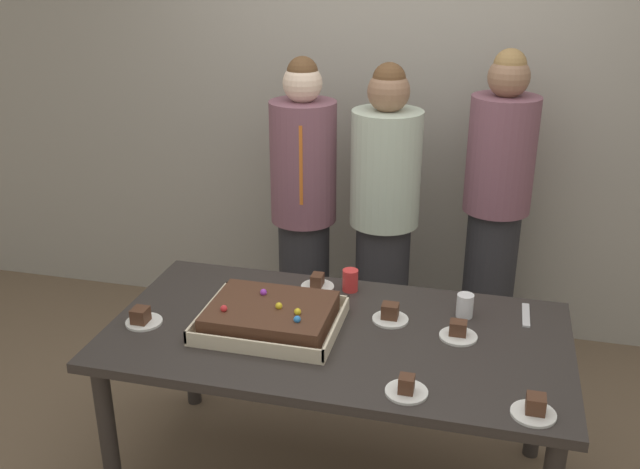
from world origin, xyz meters
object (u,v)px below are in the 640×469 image
at_px(sheet_cake, 271,317).
at_px(plated_slice_near_right, 142,318).
at_px(plated_slice_near_left, 535,409).
at_px(drink_cup_middle, 465,306).
at_px(drink_cup_nearest, 350,280).
at_px(plated_slice_far_right, 458,332).
at_px(plated_slice_center_front, 317,284).
at_px(cake_server_utensil, 526,315).
at_px(person_striped_tie_right, 496,210).
at_px(person_serving_front, 384,217).
at_px(plated_slice_far_left, 390,315).
at_px(party_table, 337,349).
at_px(person_green_shirt_behind, 304,208).
at_px(plated_slice_center_back, 406,388).

bearing_deg(sheet_cake, plated_slice_near_right, -168.72).
relative_size(plated_slice_near_left, drink_cup_middle, 1.50).
bearing_deg(drink_cup_nearest, plated_slice_far_right, -30.66).
relative_size(plated_slice_center_front, cake_server_utensil, 0.75).
bearing_deg(plated_slice_near_left, sheet_cake, 161.55).
xyz_separation_m(plated_slice_far_right, person_striped_tie_right, (0.11, 1.12, 0.12)).
xyz_separation_m(sheet_cake, plated_slice_center_front, (0.10, 0.39, -0.03)).
relative_size(sheet_cake, drink_cup_middle, 5.57).
relative_size(sheet_cake, person_serving_front, 0.33).
bearing_deg(plated_slice_near_right, plated_slice_far_left, 15.79).
height_order(plated_slice_center_front, drink_cup_nearest, drink_cup_nearest).
height_order(sheet_cake, plated_slice_near_right, sheet_cake).
distance_m(plated_slice_far_right, person_striped_tie_right, 1.13).
distance_m(plated_slice_center_front, person_striped_tie_right, 1.13).
bearing_deg(drink_cup_nearest, person_striped_tie_right, 53.62).
relative_size(party_table, plated_slice_near_right, 12.26).
height_order(cake_server_utensil, person_green_shirt_behind, person_green_shirt_behind).
bearing_deg(plated_slice_center_front, plated_slice_near_right, -141.16).
bearing_deg(person_green_shirt_behind, plated_slice_far_left, 25.68).
relative_size(drink_cup_nearest, person_striped_tie_right, 0.06).
distance_m(plated_slice_near_right, drink_cup_middle, 1.33).
height_order(drink_cup_nearest, person_green_shirt_behind, person_green_shirt_behind).
bearing_deg(cake_server_utensil, drink_cup_nearest, 176.11).
bearing_deg(plated_slice_center_back, plated_slice_far_right, 71.19).
xyz_separation_m(drink_cup_nearest, person_serving_front, (0.04, 0.69, 0.05)).
xyz_separation_m(plated_slice_far_right, person_serving_front, (-0.46, 0.98, 0.08)).
relative_size(party_table, sheet_cake, 3.30).
relative_size(plated_slice_near_right, plated_slice_far_right, 1.00).
bearing_deg(plated_slice_center_back, person_striped_tie_right, 80.67).
bearing_deg(person_striped_tie_right, person_green_shirt_behind, -47.88).
relative_size(sheet_cake, plated_slice_far_left, 3.71).
distance_m(sheet_cake, plated_slice_center_back, 0.68).
bearing_deg(plated_slice_far_right, person_green_shirt_behind, 132.44).
xyz_separation_m(plated_slice_center_front, plated_slice_center_back, (0.50, -0.72, 0.00)).
distance_m(plated_slice_center_back, person_serving_front, 1.45).
distance_m(cake_server_utensil, person_serving_front, 1.04).
bearing_deg(person_serving_front, plated_slice_center_back, 27.07).
relative_size(plated_slice_far_left, drink_cup_middle, 1.50).
relative_size(cake_server_utensil, person_striped_tie_right, 0.12).
bearing_deg(plated_slice_far_left, plated_slice_center_back, -74.85).
xyz_separation_m(drink_cup_nearest, drink_cup_middle, (0.51, -0.12, 0.00)).
bearing_deg(person_green_shirt_behind, person_serving_front, 80.89).
height_order(plated_slice_far_right, person_green_shirt_behind, person_green_shirt_behind).
relative_size(plated_slice_far_left, person_serving_front, 0.09).
distance_m(party_table, cake_server_utensil, 0.81).
xyz_separation_m(sheet_cake, plated_slice_center_back, (0.60, -0.33, -0.03)).
bearing_deg(cake_server_utensil, party_table, -156.74).
xyz_separation_m(party_table, plated_slice_center_back, (0.33, -0.36, 0.10)).
xyz_separation_m(plated_slice_center_back, person_green_shirt_behind, (-0.76, 1.42, 0.09)).
bearing_deg(person_serving_front, plated_slice_far_right, 39.65).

